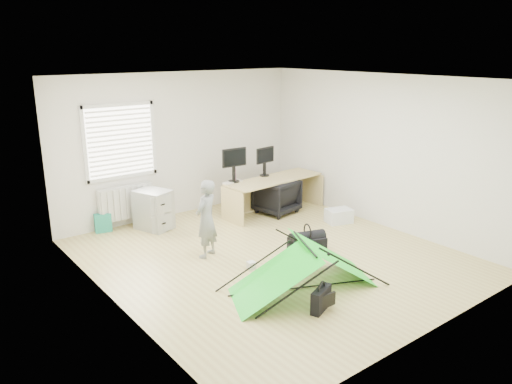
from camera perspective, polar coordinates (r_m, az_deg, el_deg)
ground at (r=7.81m, az=1.81°, el=-7.36°), size 5.50×5.50×0.00m
back_wall at (r=9.61m, az=-8.65°, el=5.40°), size 5.00×0.02×2.70m
window at (r=9.02m, az=-15.26°, el=5.61°), size 1.20×0.06×1.20m
radiator at (r=9.24m, az=-14.66°, el=-1.14°), size 1.00×0.12×0.60m
desk at (r=9.72m, az=2.08°, el=-0.40°), size 2.06×0.78×0.69m
filing_cabinet at (r=9.03m, az=-11.63°, el=-1.98°), size 0.64×0.73×0.71m
monitor_left at (r=9.32m, az=-2.56°, el=2.57°), size 0.50×0.15×0.47m
monitor_right at (r=9.76m, az=0.98°, el=3.05°), size 0.45×0.15×0.42m
keyboard at (r=9.34m, az=-2.70°, el=1.16°), size 0.42×0.19×0.02m
thermos at (r=9.37m, az=-2.53°, el=1.95°), size 0.07×0.07×0.25m
office_chair at (r=9.71m, az=2.34°, el=-0.48°), size 0.83×0.85×0.67m
person at (r=7.64m, az=-5.71°, el=-3.08°), size 0.53×0.46×1.22m
kite at (r=6.73m, az=5.52°, el=-8.45°), size 2.27×1.68×0.65m
storage_crate at (r=9.35m, az=9.45°, el=-2.70°), size 0.53×0.44×0.26m
tote_bag at (r=9.14m, az=-17.08°, el=-3.39°), size 0.30×0.18×0.33m
laptop_bag at (r=6.32m, az=7.44°, el=-12.06°), size 0.40×0.25×0.29m
white_box at (r=7.38m, az=-0.56°, el=-8.35°), size 0.12×0.12×0.11m
duffel_bag at (r=7.95m, az=5.85°, el=-6.04°), size 0.63×0.44×0.25m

